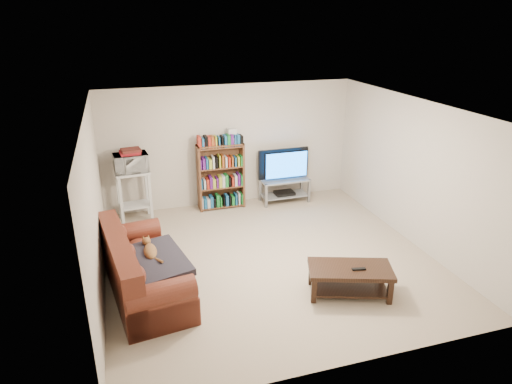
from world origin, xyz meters
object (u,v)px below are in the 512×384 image
object	(u,v)px
sofa	(140,273)
bookshelf	(221,175)
tv_stand	(285,186)
coffee_table	(350,276)

from	to	relation	value
sofa	bookshelf	size ratio (longest dim) A/B	1.65
sofa	bookshelf	distance (m)	3.18
bookshelf	tv_stand	bearing A→B (deg)	-4.19
bookshelf	coffee_table	bearing A→B (deg)	-74.43
coffee_table	tv_stand	xyz separation A→B (m)	(0.31, 3.41, 0.05)
sofa	tv_stand	xyz separation A→B (m)	(3.07, 2.54, 0.02)
coffee_table	bookshelf	bearing A→B (deg)	124.91
bookshelf	sofa	bearing A→B (deg)	-124.16
tv_stand	coffee_table	bearing A→B (deg)	-95.84
coffee_table	tv_stand	distance (m)	3.42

